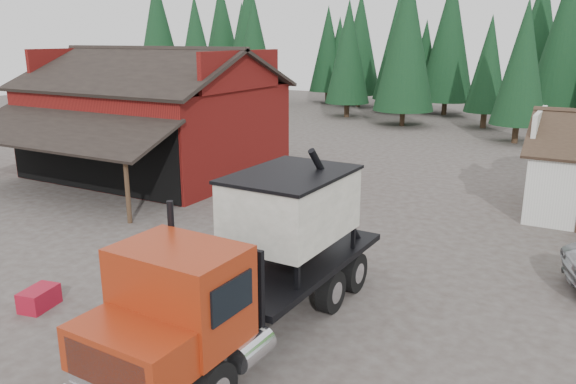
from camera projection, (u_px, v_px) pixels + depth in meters
The scene contains 8 objects.
ground at pixel (206, 265), 19.53m from camera, with size 120.00×120.00×0.00m, color #433935.
red_barn at pixel (155, 126), 32.30m from camera, with size 12.80×13.63×7.18m.
conifer_backdrop at pixel (467, 118), 54.89m from camera, with size 76.00×16.00×16.00m, color #10321C, non-canonical shape.
near_pine_a at pixel (196, 51), 51.71m from camera, with size 4.40×4.40×11.40m.
near_pine_b at pixel (523, 62), 40.41m from camera, with size 3.96×3.96×10.40m.
near_pine_d at pixel (406, 40), 48.06m from camera, with size 5.28×5.28×13.40m.
feed_truck at pixel (257, 255), 14.57m from camera, with size 3.10×10.41×4.66m.
equip_box at pixel (39, 298), 16.34m from camera, with size 0.70×1.10×0.60m, color maroon.
Camera 1 is at (11.34, -14.46, 7.65)m, focal length 35.00 mm.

